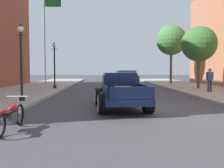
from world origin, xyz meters
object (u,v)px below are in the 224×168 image
at_px(motorcycle_parked, 11,115).
at_px(car_background_tan, 126,80).
at_px(street_lamp_near, 21,56).
at_px(flagpole, 47,29).
at_px(pedestrian_sidewalk_right, 210,79).
at_px(street_tree_third, 171,40).
at_px(street_tree_second, 199,44).
at_px(street_lamp_far, 54,62).
at_px(hotrod_truck_navy, 120,91).

height_order(motorcycle_parked, car_background_tan, car_background_tan).
xyz_separation_m(street_lamp_near, flagpole, (-1.59, 12.89, 3.39)).
relative_size(car_background_tan, pedestrian_sidewalk_right, 2.68).
bearing_deg(pedestrian_sidewalk_right, motorcycle_parked, -133.78).
bearing_deg(car_background_tan, street_tree_third, 44.84).
distance_m(pedestrian_sidewalk_right, street_tree_second, 4.28).
height_order(street_lamp_far, street_tree_second, street_tree_second).
distance_m(car_background_tan, pedestrian_sidewalk_right, 7.48).
distance_m(motorcycle_parked, flagpole, 19.59).
xyz_separation_m(pedestrian_sidewalk_right, street_lamp_near, (-11.66, -4.86, 1.30)).
bearing_deg(street_lamp_near, car_background_tan, 58.28).
xyz_separation_m(street_lamp_near, street_tree_third, (11.68, 15.40, 2.63)).
bearing_deg(street_lamp_near, hotrod_truck_navy, -16.46).
bearing_deg(street_tree_third, hotrod_truck_navy, -111.99).
bearing_deg(street_lamp_far, hotrod_truck_navy, -63.70).
bearing_deg(motorcycle_parked, street_tree_second, 52.67).
height_order(flagpole, street_tree_second, flagpole).
bearing_deg(flagpole, street_lamp_near, -82.95).
bearing_deg(car_background_tan, street_tree_second, -15.98).
bearing_deg(flagpole, street_tree_second, -19.30).
bearing_deg(car_background_tan, street_lamp_near, -121.72).
bearing_deg(flagpole, hotrod_truck_navy, -65.70).
relative_size(street_lamp_near, flagpole, 0.42).
distance_m(hotrod_truck_navy, car_background_tan, 11.33).
xyz_separation_m(pedestrian_sidewalk_right, street_tree_second, (0.41, 3.25, 2.76)).
relative_size(motorcycle_parked, street_lamp_far, 0.55).
bearing_deg(hotrod_truck_navy, car_background_tan, 83.94).
height_order(hotrod_truck_navy, street_lamp_far, street_lamp_far).
bearing_deg(street_tree_third, street_lamp_far, -149.31).
bearing_deg(street_lamp_near, street_tree_third, 52.82).
distance_m(car_background_tan, flagpole, 9.66).
bearing_deg(pedestrian_sidewalk_right, flagpole, 148.78).
height_order(hotrod_truck_navy, pedestrian_sidewalk_right, pedestrian_sidewalk_right).
distance_m(hotrod_truck_navy, pedestrian_sidewalk_right, 9.26).
distance_m(hotrod_truck_navy, street_lamp_far, 11.16).
height_order(pedestrian_sidewalk_right, street_tree_third, street_tree_third).
distance_m(street_lamp_far, street_tree_third, 13.85).
distance_m(car_background_tan, street_tree_third, 8.98).
bearing_deg(street_tree_third, motorcycle_parked, -115.65).
xyz_separation_m(hotrod_truck_navy, street_tree_third, (6.80, 16.84, 4.26)).
bearing_deg(street_lamp_near, motorcycle_parked, -74.78).
xyz_separation_m(car_background_tan, pedestrian_sidewalk_right, (5.59, -4.97, 0.32)).
distance_m(car_background_tan, street_tree_second, 6.96).
bearing_deg(car_background_tan, motorcycle_parked, -106.25).
distance_m(motorcycle_parked, street_tree_second, 17.68).
relative_size(hotrod_truck_navy, motorcycle_parked, 2.37).
xyz_separation_m(motorcycle_parked, street_lamp_far, (-1.56, 14.15, 1.94)).
bearing_deg(street_lamp_far, street_tree_second, -1.67).
bearing_deg(motorcycle_parked, pedestrian_sidewalk_right, 46.22).
distance_m(flagpole, street_tree_third, 13.53).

